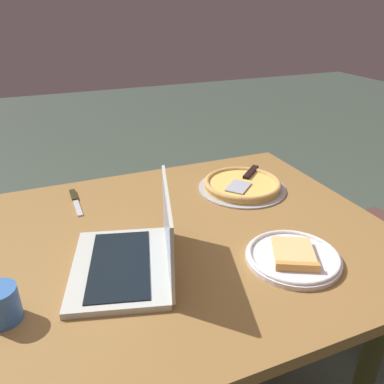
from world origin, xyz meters
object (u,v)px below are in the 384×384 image
at_px(pizza_plate, 293,257).
at_px(table_knife, 75,200).
at_px(drink_cup, 1,304).
at_px(laptop, 134,255).
at_px(pizza_tray, 242,185).
at_px(dining_table, 184,257).

bearing_deg(pizza_plate, table_knife, -49.54).
height_order(table_knife, drink_cup, drink_cup).
bearing_deg(drink_cup, table_knife, -112.59).
distance_m(laptop, table_knife, 0.47).
distance_m(pizza_tray, drink_cup, 0.90).
distance_m(dining_table, pizza_plate, 0.34).
distance_m(pizza_plate, table_knife, 0.78).
bearing_deg(laptop, table_knife, -78.14).
distance_m(pizza_plate, pizza_tray, 0.46).
bearing_deg(pizza_plate, pizza_tray, -101.56).
bearing_deg(pizza_plate, dining_table, -46.59).
xyz_separation_m(dining_table, table_knife, (0.28, -0.35, 0.09)).
xyz_separation_m(laptop, drink_cup, (0.32, 0.07, 0.00)).
height_order(pizza_plate, table_knife, pizza_plate).
distance_m(laptop, drink_cup, 0.32).
relative_size(pizza_plate, table_knife, 1.28).
bearing_deg(laptop, dining_table, -148.91).
relative_size(dining_table, pizza_tray, 3.80).
xyz_separation_m(laptop, pizza_tray, (-0.50, -0.32, -0.03)).
relative_size(dining_table, laptop, 3.17).
bearing_deg(dining_table, pizza_tray, -146.54).
height_order(laptop, table_knife, laptop).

